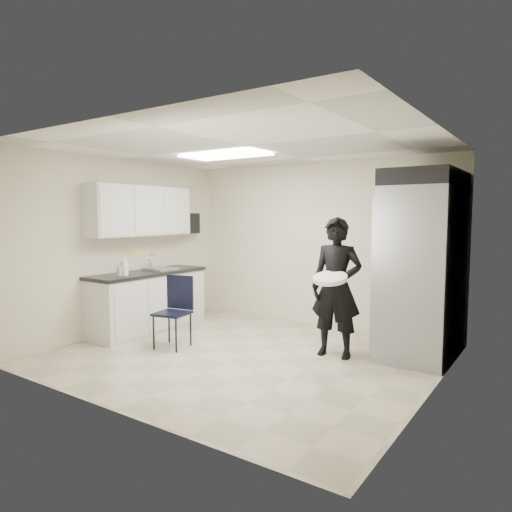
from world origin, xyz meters
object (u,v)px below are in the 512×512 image
Objects in this scene: folding_chair at (172,313)px; man_tuxedo at (336,287)px; lower_counter at (148,302)px; commercial_fridge at (423,272)px.

folding_chair is 2.18m from man_tuxedo.
lower_counter is 0.90× the size of commercial_fridge.
man_tuxedo reaches higher than folding_chair.
commercial_fridge is 2.27× the size of folding_chair.
man_tuxedo is (2.91, 0.42, 0.44)m from lower_counter.
folding_chair reaches higher than lower_counter.
lower_counter is 3.98m from commercial_fridge.
folding_chair is (-2.82, -1.54, -0.59)m from commercial_fridge.
man_tuxedo is (-0.87, -0.65, -0.18)m from commercial_fridge.
folding_chair is at bearing -151.41° from commercial_fridge.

